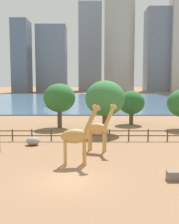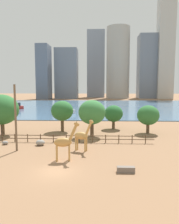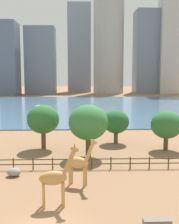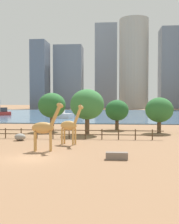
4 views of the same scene
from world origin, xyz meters
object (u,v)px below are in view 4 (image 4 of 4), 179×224
object	(u,v)px
feeding_trough	(117,156)
tree_left_large	(117,110)
giraffe_tall	(45,128)
giraffe_companion	(70,125)
tree_left_small	(52,105)
boulder_by_pole	(20,137)
tree_right_small	(87,105)
tree_center_broad	(159,110)
boat_ferry	(62,115)
boat_sailboat	(2,113)

from	to	relation	value
feeding_trough	tree_left_large	bearing A→B (deg)	89.34
feeding_trough	giraffe_tall	bearing A→B (deg)	153.84
giraffe_companion	tree_left_small	size ratio (longest dim) A/B	0.75
boulder_by_pole	tree_right_small	bearing A→B (deg)	40.80
giraffe_tall	tree_left_large	xyz separation A→B (m)	(7.09, 20.13, 0.96)
tree_center_broad	boat_ferry	world-z (taller)	tree_center_broad
boat_sailboat	boulder_by_pole	bearing A→B (deg)	79.35
giraffe_tall	tree_right_small	bearing A→B (deg)	69.38
tree_right_small	boat_ferry	bearing A→B (deg)	106.54
boulder_by_pole	tree_left_large	xyz separation A→B (m)	(11.79, 13.52, 2.77)
giraffe_companion	feeding_trough	distance (m)	9.14
giraffe_tall	boat_ferry	xyz separation A→B (m)	(-7.07, 46.41, -1.09)
giraffe_tall	boat_sailboat	xyz separation A→B (m)	(-28.21, 58.36, -1.19)
tree_center_broad	tree_right_small	world-z (taller)	tree_right_small
tree_left_large	feeding_trough	bearing A→B (deg)	-90.66
tree_left_small	boat_sailboat	xyz separation A→B (m)	(-25.06, 41.14, -3.01)
tree_left_large	tree_center_broad	size ratio (longest dim) A/B	0.93
giraffe_companion	boat_sailboat	world-z (taller)	boat_sailboat
boat_ferry	boulder_by_pole	bearing A→B (deg)	-55.48
giraffe_tall	tree_center_broad	world-z (taller)	tree_center_broad
tree_left_small	giraffe_companion	bearing A→B (deg)	-69.44
boulder_by_pole	tree_left_large	bearing A→B (deg)	48.92
tree_center_broad	boat_sailboat	xyz separation A→B (m)	(-41.49, 42.33, -2.38)
boat_sailboat	giraffe_tall	bearing A→B (deg)	80.71
giraffe_companion	boat_sailboat	bearing A→B (deg)	139.00
boat_ferry	boat_sailboat	distance (m)	24.29
giraffe_companion	tree_right_small	bearing A→B (deg)	103.54
boat_ferry	tree_center_broad	bearing A→B (deg)	-25.07
feeding_trough	tree_left_small	bearing A→B (deg)	115.86
giraffe_companion	tree_center_broad	world-z (taller)	tree_center_broad
feeding_trough	tree_center_broad	world-z (taller)	tree_center_broad
giraffe_tall	boat_ferry	bearing A→B (deg)	90.20
boat_sailboat	feeding_trough	bearing A→B (deg)	84.50
boulder_by_pole	tree_center_broad	size ratio (longest dim) A/B	0.26
boulder_by_pole	boat_sailboat	bearing A→B (deg)	114.43
boulder_by_pole	feeding_trough	size ratio (longest dim) A/B	0.75
tree_center_broad	boat_sailboat	distance (m)	59.32
tree_center_broad	giraffe_companion	bearing A→B (deg)	-133.83
boulder_by_pole	tree_left_large	world-z (taller)	tree_left_large
giraffe_companion	tree_left_large	size ratio (longest dim) A/B	0.91
tree_left_small	boat_ferry	world-z (taller)	tree_left_small
giraffe_companion	tree_left_small	world-z (taller)	tree_left_small
giraffe_tall	giraffe_companion	xyz separation A→B (m)	(1.79, 4.06, -0.13)
tree_center_broad	boat_sailboat	size ratio (longest dim) A/B	0.92
giraffe_tall	tree_right_small	xyz separation A→B (m)	(2.82, 13.10, 2.02)
tree_left_small	boat_ferry	distance (m)	29.60
tree_right_small	boat_sailboat	size ratio (longest dim) A/B	1.12
tree_center_broad	boat_ferry	bearing A→B (deg)	123.82
tree_left_large	tree_left_small	bearing A→B (deg)	-164.13
feeding_trough	tree_left_large	distance (m)	23.66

